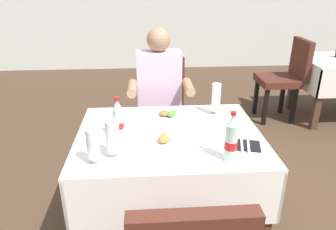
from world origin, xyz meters
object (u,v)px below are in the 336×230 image
Objects in this scene: seated_diner_far at (160,96)px; beer_glass_right at (216,99)px; cola_bottle_secondary at (231,140)px; cola_bottle_primary at (118,120)px; main_dining_table at (169,157)px; plate_far_diner at (167,116)px; plate_near_camera at (164,143)px; napkin_cutlery_set at (245,145)px; beer_glass_left at (93,146)px; background_chair_left at (285,75)px; chair_far_diner_seat at (162,109)px; beer_glass_middle at (113,139)px.

beer_glass_right is (0.37, -0.46, 0.14)m from seated_diner_far.
cola_bottle_secondary is at bearing -94.75° from beer_glass_right.
cola_bottle_primary is at bearing 153.12° from cola_bottle_secondary.
cola_bottle_primary is at bearing -174.01° from main_dining_table.
plate_far_diner is (0.00, 0.23, 0.18)m from main_dining_table.
plate_near_camera is 0.37m from plate_far_diner.
seated_diner_far reaches higher than napkin_cutlery_set.
cola_bottle_secondary is 1.41× the size of napkin_cutlery_set.
main_dining_table is at bearing 37.81° from beer_glass_left.
main_dining_table is at bearing 5.99° from cola_bottle_primary.
background_chair_left is at bearing 44.97° from cola_bottle_primary.
beer_glass_left is at bearing 178.71° from cola_bottle_secondary.
beer_glass_middle is (-0.32, -1.10, 0.29)m from chair_far_diner_seat.
chair_far_diner_seat is at bearing 70.92° from cola_bottle_primary.
chair_far_diner_seat is 1.26m from beer_glass_left.
beer_glass_right reaches higher than plate_far_diner.
cola_bottle_secondary is (0.32, -1.07, 0.15)m from seated_diner_far.
chair_far_diner_seat is at bearing 77.45° from seated_diner_far.
cola_bottle_secondary is at bearing -48.70° from main_dining_table.
chair_far_diner_seat is at bearing 70.56° from beer_glass_left.
seated_diner_far is 6.40× the size of beer_glass_left.
beer_glass_middle is at bearing -123.40° from plate_far_diner.
beer_glass_right is at bearing 99.26° from napkin_cutlery_set.
chair_far_diner_seat is 3.98× the size of plate_far_diner.
cola_bottle_primary is (0.11, 0.29, 0.01)m from beer_glass_left.
plate_near_camera is at bearing -96.93° from plate_far_diner.
cola_bottle_primary is at bearing 69.47° from beer_glass_left.
beer_glass_middle is at bearing 33.36° from beer_glass_left.
seated_diner_far is 4.89× the size of plate_near_camera.
beer_glass_right is 0.23× the size of background_chair_left.
background_chair_left is (1.17, 1.50, -0.30)m from beer_glass_right.
cola_bottle_secondary is (0.70, -0.02, 0.02)m from beer_glass_left.
chair_far_diner_seat reaches higher than main_dining_table.
main_dining_table is 5.73× the size of napkin_cutlery_set.
background_chair_left is (1.82, 2.03, -0.29)m from beer_glass_middle.
beer_glass_middle is at bearing -106.03° from chair_far_diner_seat.
background_chair_left is (1.53, 1.05, -0.16)m from seated_diner_far.
beer_glass_right is at bearing 7.61° from plate_far_diner.
plate_near_camera reaches higher than main_dining_table.
cola_bottle_primary reaches higher than main_dining_table.
main_dining_table is 0.23m from plate_near_camera.
cola_bottle_secondary is (-0.05, -0.61, 0.01)m from beer_glass_right.
cola_bottle_primary is at bearing 167.67° from napkin_cutlery_set.
seated_diner_far is 5.93× the size of beer_glass_middle.
seated_diner_far is 1.04m from beer_glass_middle.
beer_glass_right is (0.34, 0.05, 0.10)m from plate_far_diner.
napkin_cutlery_set is (0.44, -0.92, 0.03)m from seated_diner_far.
cola_bottle_primary reaches higher than beer_glass_left.
background_chair_left reaches higher than napkin_cutlery_set.
beer_glass_middle is 0.74m from napkin_cutlery_set.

